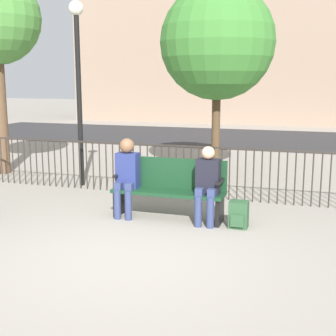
# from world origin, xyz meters

# --- Properties ---
(ground_plane) EXTENTS (80.00, 80.00, 0.00)m
(ground_plane) POSITION_xyz_m (0.00, 0.00, 0.00)
(ground_plane) COLOR gray
(park_bench) EXTENTS (1.73, 0.45, 0.92)m
(park_bench) POSITION_xyz_m (0.00, 1.71, 0.49)
(park_bench) COLOR #14381E
(park_bench) RESTS_ON ground
(seated_person_0) EXTENTS (0.34, 0.39, 1.23)m
(seated_person_0) POSITION_xyz_m (-0.65, 1.58, 0.69)
(seated_person_0) COLOR navy
(seated_person_0) RESTS_ON ground
(seated_person_1) EXTENTS (0.34, 0.39, 1.16)m
(seated_person_1) POSITION_xyz_m (0.62, 1.58, 0.65)
(seated_person_1) COLOR navy
(seated_person_1) RESTS_ON ground
(backpack) EXTENTS (0.27, 0.25, 0.39)m
(backpack) POSITION_xyz_m (1.10, 1.54, 0.19)
(backpack) COLOR #284C2D
(backpack) RESTS_ON ground
(fence_railing) EXTENTS (9.01, 0.03, 0.95)m
(fence_railing) POSITION_xyz_m (-0.02, 3.06, 0.56)
(fence_railing) COLOR #2D2823
(fence_railing) RESTS_ON ground
(tree_1) EXTENTS (2.43, 2.43, 4.09)m
(tree_1) POSITION_xyz_m (0.01, 5.01, 2.87)
(tree_1) COLOR #4C3823
(tree_1) RESTS_ON ground
(lamp_post) EXTENTS (0.28, 0.28, 3.58)m
(lamp_post) POSITION_xyz_m (-2.39, 3.34, 2.38)
(lamp_post) COLOR black
(lamp_post) RESTS_ON ground
(street_surface) EXTENTS (24.00, 6.00, 0.01)m
(street_surface) POSITION_xyz_m (0.00, 12.00, 0.00)
(street_surface) COLOR #2B2B2D
(street_surface) RESTS_ON ground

